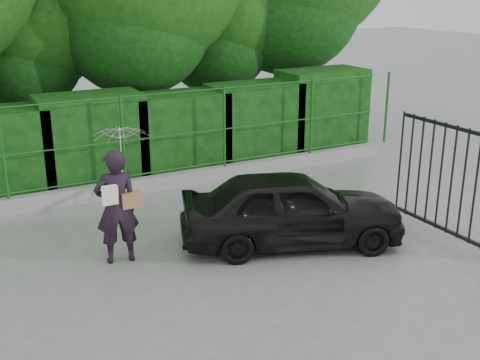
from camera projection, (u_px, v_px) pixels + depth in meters
name	position (u px, v px, depth m)	size (l,w,h in m)	color
ground	(196.00, 292.00, 8.59)	(80.00, 80.00, 0.00)	gray
kerb	(107.00, 191.00, 12.32)	(14.00, 0.25, 0.30)	#9E9E99
fence	(114.00, 140.00, 12.09)	(14.13, 0.06, 1.80)	#185719
hedge	(92.00, 140.00, 12.90)	(14.20, 1.20, 2.12)	black
gate	(475.00, 180.00, 9.65)	(0.22, 2.33, 2.36)	black
woman	(119.00, 177.00, 9.20)	(0.95, 0.91, 2.16)	black
car	(292.00, 208.00, 10.01)	(1.49, 3.71, 1.26)	black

